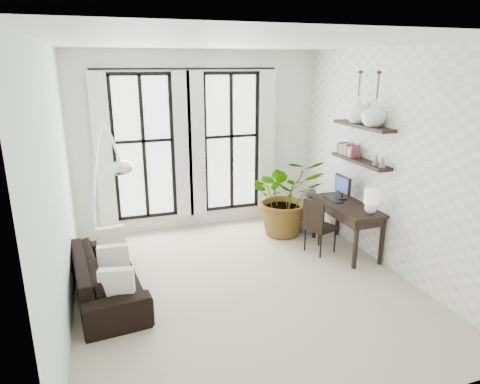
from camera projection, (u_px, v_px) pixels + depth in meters
name	position (u px, v px, depth m)	size (l,w,h in m)	color
floor	(244.00, 285.00, 5.96)	(5.00, 5.00, 0.00)	#BDAF96
ceiling	(245.00, 43.00, 5.04)	(5.00, 5.00, 0.00)	white
wall_left	(56.00, 190.00, 4.80)	(5.00, 5.00, 0.00)	silver
wall_right	(391.00, 162.00, 6.19)	(5.00, 5.00, 0.00)	white
wall_back	(199.00, 142.00, 7.76)	(4.50, 4.50, 0.00)	white
windows	(189.00, 145.00, 7.65)	(3.26, 0.13, 2.65)	white
wall_shelves	(360.00, 146.00, 6.65)	(0.25, 1.30, 0.60)	black
sofa	(107.00, 275.00, 5.62)	(1.99, 0.78, 0.58)	black
throw_pillows	(114.00, 260.00, 5.59)	(0.40, 1.52, 0.40)	white
plant	(286.00, 196.00, 7.57)	(1.29, 1.11, 1.43)	#2D7228
desk	(349.00, 209.00, 6.81)	(0.58, 1.36, 1.19)	black
desk_chair	(317.00, 223.00, 6.84)	(0.54, 0.54, 0.89)	black
arc_lamp	(104.00, 162.00, 5.69)	(0.71, 1.19, 2.21)	silver
buddha	(309.00, 212.00, 7.85)	(0.47, 0.47, 0.84)	slate
vase_a	(374.00, 113.00, 6.24)	(0.37, 0.37, 0.38)	white
vase_b	(358.00, 111.00, 6.60)	(0.37, 0.37, 0.38)	white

